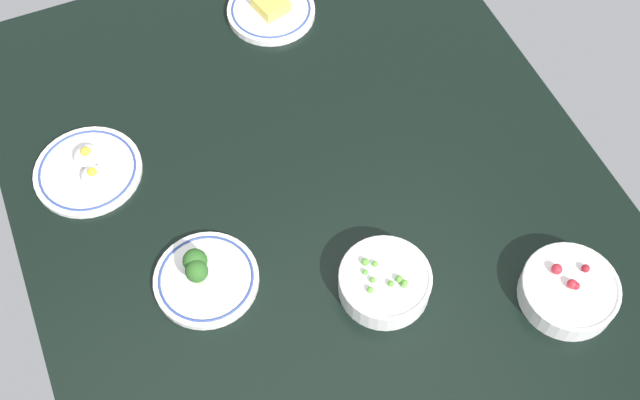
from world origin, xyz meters
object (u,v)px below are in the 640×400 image
bowl_peas (385,282)px  plate_broccoli (204,277)px  plate_cheese (271,10)px  bowl_berries (569,290)px  plate_eggs (88,170)px

bowl_peas → plate_broccoli: (-13.97, -28.88, -1.06)cm
plate_cheese → bowl_peas: size_ratio=1.18×
bowl_berries → plate_eggs: 92.64cm
bowl_berries → plate_eggs: bearing=-129.7°
bowl_berries → plate_cheese: bowl_berries is taller
bowl_berries → plate_cheese: bearing=-164.8°
plate_broccoli → plate_eggs: bearing=-156.9°
plate_eggs → bowl_peas: size_ratio=1.27×
plate_cheese → plate_broccoli: (56.94, -34.85, 0.46)cm
plate_eggs → bowl_peas: 61.77cm
plate_cheese → plate_eggs: 54.62cm
plate_cheese → plate_broccoli: plate_broccoli is taller
plate_eggs → plate_cheese: bearing=118.2°
plate_cheese → bowl_peas: bearing=-4.8°
bowl_peas → plate_broccoli: bearing=-115.8°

